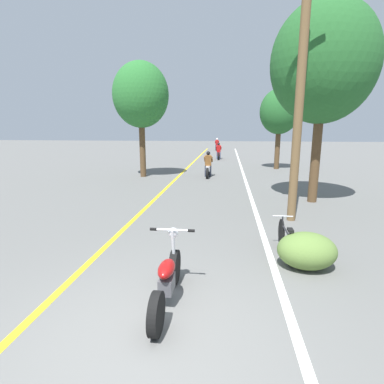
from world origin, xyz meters
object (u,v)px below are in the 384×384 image
at_px(roadside_tree_right_near, 324,63).
at_px(motorcycle_rider_lead, 208,167).
at_px(roadside_tree_right_far, 280,112).
at_px(motorcycle_rider_far, 217,146).
at_px(utility_pole, 301,82).
at_px(motorcycle_rider_mid, 219,153).
at_px(roadside_tree_left, 141,95).
at_px(bicycle_parked, 285,240).
at_px(motorcycle_foreground, 167,279).

xyz_separation_m(roadside_tree_right_near, motorcycle_rider_lead, (-4.16, 5.32, -4.22)).
bearing_deg(roadside_tree_right_far, motorcycle_rider_far, 105.40).
relative_size(utility_pole, motorcycle_rider_mid, 3.59).
height_order(utility_pole, roadside_tree_left, utility_pole).
height_order(utility_pole, motorcycle_rider_lead, utility_pole).
height_order(motorcycle_rider_lead, motorcycle_rider_far, motorcycle_rider_far).
xyz_separation_m(roadside_tree_left, motorcycle_rider_mid, (3.83, 10.08, -3.79)).
relative_size(motorcycle_rider_far, bicycle_parked, 1.30).
relative_size(motorcycle_rider_lead, motorcycle_rider_mid, 0.93).
distance_m(motorcycle_foreground, motorcycle_rider_mid, 22.02).
bearing_deg(roadside_tree_left, motorcycle_foreground, -72.48).
relative_size(roadside_tree_right_far, motorcycle_rider_far, 2.45).
bearing_deg(roadside_tree_left, motorcycle_rider_lead, 6.33).
bearing_deg(roadside_tree_right_near, bicycle_parked, -110.44).
xyz_separation_m(motorcycle_foreground, motorcycle_rider_lead, (-0.20, 12.34, 0.13)).
distance_m(roadside_tree_right_near, motorcycle_rider_mid, 16.06).
bearing_deg(motorcycle_rider_mid, bicycle_parked, -84.15).
bearing_deg(roadside_tree_right_far, bicycle_parked, -97.92).
bearing_deg(roadside_tree_right_near, motorcycle_rider_lead, 127.99).
relative_size(roadside_tree_right_near, motorcycle_foreground, 3.50).
xyz_separation_m(motorcycle_foreground, motorcycle_rider_far, (-0.47, 32.61, 0.16)).
bearing_deg(roadside_tree_right_far, motorcycle_rider_lead, -138.37).
relative_size(roadside_tree_right_near, roadside_tree_right_far, 1.33).
xyz_separation_m(utility_pole, roadside_tree_right_near, (1.22, 2.40, 0.91)).
xyz_separation_m(roadside_tree_right_far, motorcycle_foreground, (-4.07, -16.13, -3.24)).
height_order(roadside_tree_right_near, roadside_tree_right_far, roadside_tree_right_near).
bearing_deg(utility_pole, roadside_tree_right_near, 63.18).
bearing_deg(motorcycle_rider_far, motorcycle_rider_mid, -87.11).
bearing_deg(utility_pole, bicycle_parked, -103.92).
bearing_deg(roadside_tree_right_far, roadside_tree_right_near, -90.69).
relative_size(roadside_tree_right_near, motorcycle_rider_far, 3.25).
bearing_deg(bicycle_parked, roadside_tree_right_far, 82.08).
bearing_deg(motorcycle_rider_far, motorcycle_foreground, -89.17).
relative_size(motorcycle_rider_mid, motorcycle_rider_far, 1.00).
relative_size(utility_pole, roadside_tree_right_near, 1.11).
bearing_deg(motorcycle_rider_mid, roadside_tree_right_near, -75.45).
bearing_deg(roadside_tree_right_far, motorcycle_rider_mid, 124.22).
height_order(utility_pole, motorcycle_foreground, utility_pole).
relative_size(roadside_tree_left, bicycle_parked, 3.78).
distance_m(utility_pole, motorcycle_foreground, 6.38).
relative_size(motorcycle_foreground, motorcycle_rider_mid, 0.93).
height_order(roadside_tree_right_far, motorcycle_rider_mid, roadside_tree_right_far).
bearing_deg(roadside_tree_right_near, motorcycle_foreground, -119.45).
distance_m(utility_pole, roadside_tree_right_near, 2.84).
relative_size(roadside_tree_right_far, motorcycle_rider_lead, 2.63).
xyz_separation_m(utility_pole, motorcycle_rider_lead, (-2.94, 7.73, -3.31)).
xyz_separation_m(motorcycle_rider_lead, motorcycle_rider_mid, (0.26, 9.68, 0.00)).
distance_m(roadside_tree_left, bicycle_parked, 12.17).
xyz_separation_m(roadside_tree_right_near, motorcycle_rider_mid, (-3.89, 15.00, -4.22)).
bearing_deg(bicycle_parked, utility_pole, 76.08).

